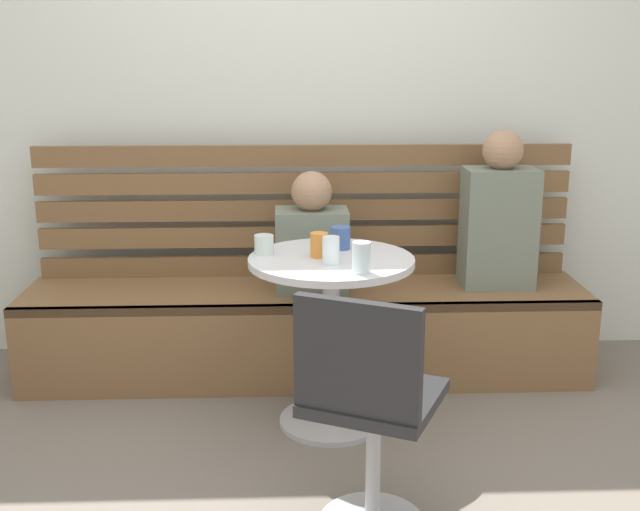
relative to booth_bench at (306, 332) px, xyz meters
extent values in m
cube|color=silver|center=(0.00, 0.44, 1.23)|extent=(5.20, 0.10, 2.90)
cube|color=brown|center=(0.00, 0.00, 0.00)|extent=(2.70, 0.52, 0.44)
cube|color=brown|center=(0.00, -0.24, 0.20)|extent=(2.70, 0.04, 0.04)
cube|color=brown|center=(0.00, 0.24, 0.27)|extent=(2.65, 0.04, 0.10)
cube|color=brown|center=(0.00, 0.24, 0.42)|extent=(2.65, 0.04, 0.10)
cube|color=brown|center=(0.00, 0.24, 0.56)|extent=(2.65, 0.04, 0.10)
cube|color=brown|center=(0.00, 0.24, 0.69)|extent=(2.65, 0.04, 0.10)
cube|color=brown|center=(0.00, 0.24, 0.83)|extent=(2.65, 0.04, 0.10)
cylinder|color=#ADADB2|center=(0.09, -0.53, -0.21)|extent=(0.44, 0.44, 0.02)
cylinder|color=#ADADB2|center=(0.09, -0.53, 0.15)|extent=(0.07, 0.07, 0.69)
cylinder|color=silver|center=(0.09, -0.53, 0.50)|extent=(0.68, 0.68, 0.03)
cylinder|color=#ADADB2|center=(0.19, -1.28, 0.00)|extent=(0.05, 0.05, 0.45)
cube|color=#232326|center=(0.19, -1.28, 0.25)|extent=(0.53, 0.53, 0.04)
cube|color=#232326|center=(0.12, -1.44, 0.45)|extent=(0.38, 0.21, 0.36)
cube|color=slate|center=(0.92, 0.02, 0.51)|extent=(0.34, 0.22, 0.58)
sphere|color=#A37A5B|center=(0.92, 0.02, 0.88)|extent=(0.19, 0.19, 0.19)
cube|color=slate|center=(0.03, -0.02, 0.42)|extent=(0.34, 0.22, 0.39)
sphere|color=#A37A5B|center=(0.03, -0.02, 0.70)|extent=(0.19, 0.19, 0.19)
cylinder|color=white|center=(0.09, -0.63, 0.57)|extent=(0.07, 0.07, 0.11)
cylinder|color=orange|center=(0.04, -0.52, 0.57)|extent=(0.07, 0.07, 0.10)
cylinder|color=#3D5B9E|center=(0.14, -0.39, 0.57)|extent=(0.08, 0.08, 0.09)
cylinder|color=silver|center=(-0.18, -0.47, 0.56)|extent=(0.08, 0.08, 0.08)
cylinder|color=silver|center=(0.19, -0.76, 0.58)|extent=(0.07, 0.07, 0.12)
camera|label=1|loc=(-0.08, -3.63, 1.35)|focal=44.31mm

